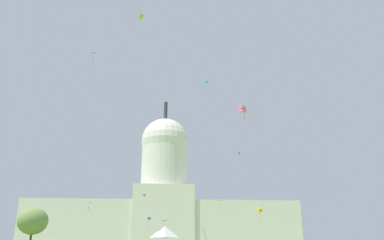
{
  "coord_description": "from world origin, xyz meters",
  "views": [
    {
      "loc": [
        -3.93,
        -21.45,
        2.3
      ],
      "look_at": [
        3.49,
        69.26,
        32.92
      ],
      "focal_mm": 34.82,
      "sensor_mm": 36.0,
      "label": 1
    }
  ],
  "objects_px": {
    "capitol_building": "(163,208)",
    "kite_magenta_mid": "(144,195)",
    "kite_gold_high": "(255,108)",
    "kite_violet_low": "(164,222)",
    "kite_green_high": "(93,55)",
    "kite_yellow_low": "(260,210)",
    "kite_orange_low": "(220,203)",
    "kite_white_mid": "(252,198)",
    "kite_pink_mid": "(242,110)",
    "kite_turquoise_high": "(239,153)",
    "kite_red_high": "(164,133)",
    "kite_lime_high": "(141,17)",
    "kite_cyan_high": "(206,82)",
    "kite_black_mid": "(88,204)",
    "kite_blue_low": "(149,219)",
    "tree_west_mid": "(33,221)",
    "event_tent": "(164,240)"
  },
  "relations": [
    {
      "from": "kite_black_mid",
      "to": "capitol_building",
      "type": "bearing_deg",
      "value": 146.92
    },
    {
      "from": "kite_black_mid",
      "to": "tree_west_mid",
      "type": "bearing_deg",
      "value": 5.08
    },
    {
      "from": "kite_magenta_mid",
      "to": "kite_cyan_high",
      "type": "relative_size",
      "value": 0.3
    },
    {
      "from": "tree_west_mid",
      "to": "kite_red_high",
      "type": "height_order",
      "value": "kite_red_high"
    },
    {
      "from": "kite_green_high",
      "to": "kite_pink_mid",
      "type": "xyz_separation_m",
      "value": [
        27.48,
        -30.52,
        -23.72
      ]
    },
    {
      "from": "kite_turquoise_high",
      "to": "kite_gold_high",
      "type": "distance_m",
      "value": 31.43
    },
    {
      "from": "tree_west_mid",
      "to": "kite_red_high",
      "type": "relative_size",
      "value": 4.65
    },
    {
      "from": "kite_turquoise_high",
      "to": "capitol_building",
      "type": "bearing_deg",
      "value": -154.14
    },
    {
      "from": "kite_magenta_mid",
      "to": "kite_yellow_low",
      "type": "bearing_deg",
      "value": -141.98
    },
    {
      "from": "event_tent",
      "to": "kite_cyan_high",
      "type": "height_order",
      "value": "kite_cyan_high"
    },
    {
      "from": "kite_black_mid",
      "to": "kite_pink_mid",
      "type": "distance_m",
      "value": 115.27
    },
    {
      "from": "kite_orange_low",
      "to": "kite_pink_mid",
      "type": "distance_m",
      "value": 37.21
    },
    {
      "from": "kite_gold_high",
      "to": "kite_blue_low",
      "type": "bearing_deg",
      "value": 34.01
    },
    {
      "from": "capitol_building",
      "to": "kite_magenta_mid",
      "type": "relative_size",
      "value": 139.14
    },
    {
      "from": "kite_violet_low",
      "to": "kite_pink_mid",
      "type": "bearing_deg",
      "value": -60.35
    },
    {
      "from": "kite_turquoise_high",
      "to": "kite_blue_low",
      "type": "xyz_separation_m",
      "value": [
        -38.06,
        -25.74,
        -29.86
      ]
    },
    {
      "from": "kite_cyan_high",
      "to": "kite_green_high",
      "type": "bearing_deg",
      "value": -86.31
    },
    {
      "from": "kite_red_high",
      "to": "kite_blue_low",
      "type": "distance_m",
      "value": 45.79
    },
    {
      "from": "kite_red_high",
      "to": "kite_gold_high",
      "type": "relative_size",
      "value": 0.73
    },
    {
      "from": "kite_white_mid",
      "to": "kite_cyan_high",
      "type": "relative_size",
      "value": 1.01
    },
    {
      "from": "kite_red_high",
      "to": "kite_lime_high",
      "type": "relative_size",
      "value": 0.64
    },
    {
      "from": "kite_magenta_mid",
      "to": "kite_pink_mid",
      "type": "height_order",
      "value": "kite_magenta_mid"
    },
    {
      "from": "kite_turquoise_high",
      "to": "kite_gold_high",
      "type": "height_order",
      "value": "kite_gold_high"
    },
    {
      "from": "kite_orange_low",
      "to": "kite_green_high",
      "type": "bearing_deg",
      "value": -153.98
    },
    {
      "from": "kite_turquoise_high",
      "to": "kite_white_mid",
      "type": "height_order",
      "value": "kite_turquoise_high"
    },
    {
      "from": "tree_west_mid",
      "to": "kite_cyan_high",
      "type": "height_order",
      "value": "kite_cyan_high"
    },
    {
      "from": "kite_cyan_high",
      "to": "kite_lime_high",
      "type": "xyz_separation_m",
      "value": [
        -19.32,
        -29.62,
        3.09
      ]
    },
    {
      "from": "kite_magenta_mid",
      "to": "kite_lime_high",
      "type": "relative_size",
      "value": 0.2
    },
    {
      "from": "kite_red_high",
      "to": "kite_gold_high",
      "type": "distance_m",
      "value": 44.39
    },
    {
      "from": "kite_turquoise_high",
      "to": "kite_magenta_mid",
      "type": "xyz_separation_m",
      "value": [
        -40.92,
        -4.76,
        -19.31
      ]
    },
    {
      "from": "kite_white_mid",
      "to": "kite_gold_high",
      "type": "distance_m",
      "value": 33.9
    },
    {
      "from": "kite_pink_mid",
      "to": "kite_orange_low",
      "type": "bearing_deg",
      "value": -125.35
    },
    {
      "from": "kite_white_mid",
      "to": "kite_blue_low",
      "type": "distance_m",
      "value": 38.58
    },
    {
      "from": "capitol_building",
      "to": "tree_west_mid",
      "type": "height_order",
      "value": "capitol_building"
    },
    {
      "from": "kite_red_high",
      "to": "capitol_building",
      "type": "bearing_deg",
      "value": 168.88
    },
    {
      "from": "tree_west_mid",
      "to": "kite_green_high",
      "type": "height_order",
      "value": "kite_green_high"
    },
    {
      "from": "kite_lime_high",
      "to": "kite_yellow_low",
      "type": "bearing_deg",
      "value": -100.66
    },
    {
      "from": "kite_green_high",
      "to": "kite_yellow_low",
      "type": "height_order",
      "value": "kite_green_high"
    },
    {
      "from": "kite_white_mid",
      "to": "kite_magenta_mid",
      "type": "height_order",
      "value": "kite_magenta_mid"
    },
    {
      "from": "kite_white_mid",
      "to": "kite_magenta_mid",
      "type": "xyz_separation_m",
      "value": [
        -40.42,
        16.59,
        2.88
      ]
    },
    {
      "from": "kite_cyan_high",
      "to": "kite_yellow_low",
      "type": "xyz_separation_m",
      "value": [
        12.66,
        -8.43,
        -40.15
      ]
    },
    {
      "from": "kite_magenta_mid",
      "to": "kite_turquoise_high",
      "type": "bearing_deg",
      "value": -76.1
    },
    {
      "from": "kite_gold_high",
      "to": "kite_cyan_high",
      "type": "xyz_separation_m",
      "value": [
        -21.16,
        -21.99,
        -0.32
      ]
    },
    {
      "from": "kite_orange_low",
      "to": "kite_violet_low",
      "type": "bearing_deg",
      "value": 127.56
    },
    {
      "from": "event_tent",
      "to": "kite_cyan_high",
      "type": "distance_m",
      "value": 53.39
    },
    {
      "from": "event_tent",
      "to": "kite_lime_high",
      "type": "relative_size",
      "value": 1.55
    },
    {
      "from": "kite_green_high",
      "to": "kite_yellow_low",
      "type": "distance_m",
      "value": 57.42
    },
    {
      "from": "kite_gold_high",
      "to": "kite_violet_low",
      "type": "distance_m",
      "value": 56.51
    },
    {
      "from": "kite_gold_high",
      "to": "kite_black_mid",
      "type": "bearing_deg",
      "value": 16.78
    },
    {
      "from": "kite_turquoise_high",
      "to": "kite_white_mid",
      "type": "distance_m",
      "value": 30.79
    }
  ]
}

